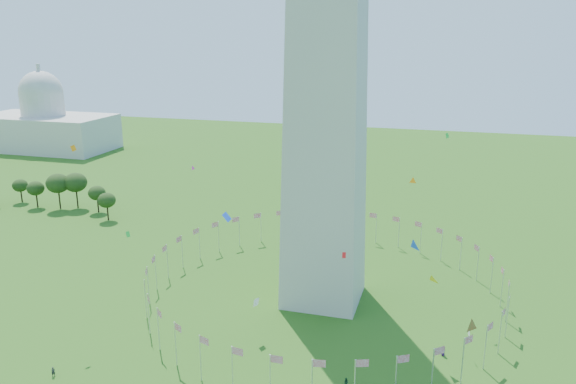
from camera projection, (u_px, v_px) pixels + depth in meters
The scene contains 4 objects.
flag_ring at pixel (323, 280), 129.65m from camera, with size 80.24×80.24×9.00m.
capitol_building at pixel (43, 106), 293.03m from camera, with size 70.00×35.00×46.00m, color beige, non-canonical shape.
kites_aloft at pixel (381, 271), 99.15m from camera, with size 123.65×67.77×41.24m.
tree_line_west at pixel (55, 194), 195.79m from camera, with size 54.79×15.68×12.42m.
Camera 1 is at (25.36, -66.75, 59.47)m, focal length 35.00 mm.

